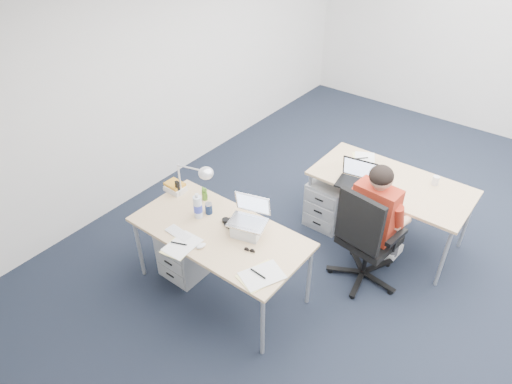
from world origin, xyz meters
TOP-DOWN VIEW (x-y plane):
  - floor at (0.00, 0.00)m, footprint 7.00×7.00m
  - room at (0.00, 0.00)m, footprint 6.02×7.02m
  - desk_near at (-1.14, -1.40)m, footprint 1.60×0.80m
  - desk_far at (-0.25, 0.26)m, footprint 1.60×0.80m
  - office_chair at (-0.13, -0.45)m, footprint 0.78×0.78m
  - seated_person at (-0.12, -0.27)m, footprint 0.41×0.71m
  - drawer_pedestal_near at (-1.57, -1.41)m, footprint 0.40×0.50m
  - drawer_pedestal_far at (-0.85, 0.13)m, footprint 0.40×0.50m
  - silver_laptop at (-0.92, -1.27)m, footprint 0.38×0.33m
  - wireless_keyboard at (-1.39, -1.65)m, footprint 0.27×0.12m
  - computer_mouse at (-1.12, -1.65)m, footprint 0.08×0.10m
  - headphones at (-1.10, -1.26)m, footprint 0.24×0.20m
  - can_koozie at (-1.38, -1.27)m, footprint 0.08×0.08m
  - water_bottle at (-1.42, -1.37)m, footprint 0.10×0.10m
  - bear_figurine at (-1.56, -1.14)m, footprint 0.09×0.07m
  - book_stack at (-1.89, -1.21)m, footprint 0.21×0.17m
  - cordless_phone at (-1.82, -1.24)m, footprint 0.04×0.03m
  - papers_left at (-1.27, -1.75)m, footprint 0.24×0.33m
  - papers_right at (-0.52, -1.61)m, footprint 0.34×0.39m
  - sunglasses at (-0.76, -1.44)m, footprint 0.11×0.07m
  - desk_lamp at (-1.66, -1.21)m, footprint 0.43×0.20m
  - dark_laptop at (-0.52, -0.03)m, footprint 0.41×0.40m
  - far_cup at (0.12, 0.48)m, footprint 0.07×0.07m
  - far_papers at (-0.67, 0.46)m, footprint 0.34×0.37m

SIDE VIEW (x-z plane):
  - floor at x=0.00m, z-range 0.00..0.00m
  - drawer_pedestal_near at x=-1.57m, z-range 0.00..0.55m
  - drawer_pedestal_far at x=-0.85m, z-range 0.00..0.55m
  - office_chair at x=-0.13m, z-range -0.24..0.86m
  - seated_person at x=-0.12m, z-range 0.01..1.30m
  - desk_near at x=-1.14m, z-range 0.32..1.05m
  - desk_far at x=-0.25m, z-range 0.32..1.05m
  - far_papers at x=-0.67m, z-range 0.73..0.74m
  - papers_left at x=-1.27m, z-range 0.73..0.74m
  - papers_right at x=-0.52m, z-range 0.73..0.74m
  - wireless_keyboard at x=-1.39m, z-range 0.73..0.74m
  - sunglasses at x=-0.76m, z-range 0.73..0.75m
  - computer_mouse at x=-1.12m, z-range 0.73..0.76m
  - headphones at x=-1.10m, z-range 0.73..0.76m
  - book_stack at x=-1.89m, z-range 0.73..0.82m
  - far_cup at x=0.12m, z-range 0.73..0.82m
  - can_koozie at x=-1.38m, z-range 0.73..0.84m
  - bear_figurine at x=-1.56m, z-range 0.73..0.87m
  - cordless_phone at x=-1.82m, z-range 0.73..0.89m
  - water_bottle at x=-1.42m, z-range 0.73..0.99m
  - dark_laptop at x=-0.52m, z-range 0.73..0.99m
  - silver_laptop at x=-0.92m, z-range 0.73..1.07m
  - desk_lamp at x=-1.66m, z-range 0.73..1.20m
  - room at x=0.00m, z-range 0.31..3.12m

